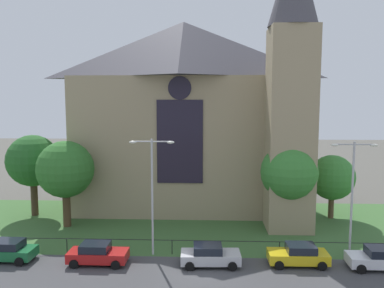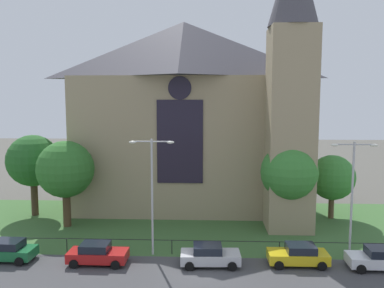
{
  "view_description": "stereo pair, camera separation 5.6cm",
  "coord_description": "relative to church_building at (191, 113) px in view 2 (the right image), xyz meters",
  "views": [
    {
      "loc": [
        0.61,
        -26.52,
        11.76
      ],
      "look_at": [
        -0.86,
        8.0,
        7.84
      ],
      "focal_mm": 37.16,
      "sensor_mm": 36.0,
      "label": 1
    },
    {
      "loc": [
        0.66,
        -26.52,
        11.76
      ],
      "look_at": [
        -0.86,
        8.0,
        7.84
      ],
      "focal_mm": 37.16,
      "sensor_mm": 36.0,
      "label": 2
    }
  ],
  "objects": [
    {
      "name": "parked_car_green",
      "position": [
        -12.76,
        -15.7,
        -9.53
      ],
      "size": [
        4.26,
        2.14,
        1.51
      ],
      "rotation": [
        0.0,
        0.0,
        3.11
      ],
      "color": "#196033",
      "rests_on": "ground"
    },
    {
      "name": "parked_car_red",
      "position": [
        -5.95,
        -15.98,
        -9.53
      ],
      "size": [
        4.22,
        2.06,
        1.51
      ],
      "rotation": [
        0.0,
        0.0,
        -0.01
      ],
      "color": "#B21919",
      "rests_on": "ground"
    },
    {
      "name": "tree_right_far",
      "position": [
        14.15,
        -4.04,
        -6.2
      ],
      "size": [
        4.42,
        4.42,
        6.31
      ],
      "color": "brown",
      "rests_on": "ground"
    },
    {
      "name": "tree_left_far",
      "position": [
        -15.69,
        -4.32,
        -4.7
      ],
      "size": [
        5.18,
        5.18,
        8.21
      ],
      "color": "#423021",
      "rests_on": "ground"
    },
    {
      "name": "parked_car_yellow",
      "position": [
        8.41,
        -15.58,
        -9.53
      ],
      "size": [
        4.21,
        2.04,
        1.51
      ],
      "rotation": [
        0.0,
        0.0,
        3.15
      ],
      "color": "gold",
      "rests_on": "ground"
    },
    {
      "name": "tree_left_near",
      "position": [
        -11.13,
        -7.71,
        -4.94
      ],
      "size": [
        5.22,
        5.22,
        7.99
      ],
      "color": "#4C3823",
      "rests_on": "ground"
    },
    {
      "name": "iron_railing",
      "position": [
        -0.77,
        -14.0,
        -9.29
      ],
      "size": [
        32.54,
        0.07,
        1.13
      ],
      "color": "black",
      "rests_on": "ground"
    },
    {
      "name": "church_building",
      "position": [
        0.0,
        0.0,
        0.0
      ],
      "size": [
        23.2,
        16.2,
        26.0
      ],
      "color": "tan",
      "rests_on": "ground"
    },
    {
      "name": "parked_car_silver",
      "position": [
        2.1,
        -15.94,
        -9.53
      ],
      "size": [
        4.27,
        2.16,
        1.51
      ],
      "rotation": [
        0.0,
        0.0,
        0.04
      ],
      "color": "#B7B7BC",
      "rests_on": "ground"
    },
    {
      "name": "streetlamp_far",
      "position": [
        12.5,
        -14.1,
        -4.78
      ],
      "size": [
        3.37,
        0.26,
        8.71
      ],
      "color": "#B2B2B7",
      "rests_on": "ground"
    },
    {
      "name": "grass_verge",
      "position": [
        1.38,
        -8.5,
        -10.27
      ],
      "size": [
        120.0,
        20.0,
        0.01
      ],
      "primitive_type": "cube",
      "color": "#3D6633",
      "rests_on": "ground"
    },
    {
      "name": "road_asphalt",
      "position": [
        1.38,
        -18.5,
        -10.27
      ],
      "size": [
        120.0,
        8.0,
        0.01
      ],
      "primitive_type": "cube",
      "color": "#424244",
      "rests_on": "ground"
    },
    {
      "name": "streetlamp_near",
      "position": [
        -2.22,
        -14.1,
        -4.7
      ],
      "size": [
        3.37,
        0.26,
        8.85
      ],
      "color": "#B2B2B7",
      "rests_on": "ground"
    },
    {
      "name": "tree_right_near",
      "position": [
        9.11,
        -8.09,
        -4.98
      ],
      "size": [
        5.05,
        5.05,
        7.85
      ],
      "color": "brown",
      "rests_on": "ground"
    },
    {
      "name": "parked_car_white",
      "position": [
        13.88,
        -15.98,
        -9.53
      ],
      "size": [
        4.24,
        2.1,
        1.51
      ],
      "rotation": [
        0.0,
        0.0,
        3.12
      ],
      "color": "silver",
      "rests_on": "ground"
    },
    {
      "name": "ground",
      "position": [
        1.38,
        -6.5,
        -10.27
      ],
      "size": [
        160.0,
        160.0,
        0.0
      ],
      "primitive_type": "plane",
      "color": "#56544C"
    }
  ]
}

